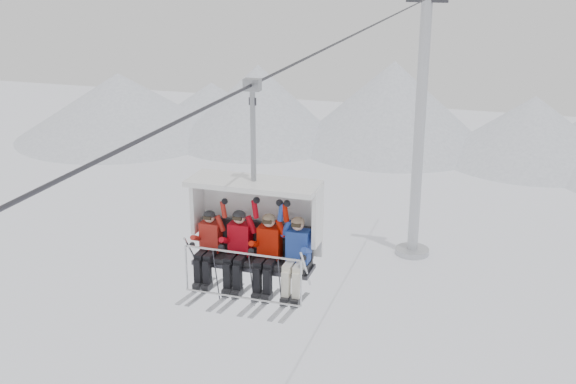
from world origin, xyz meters
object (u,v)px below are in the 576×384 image
(chairlift_carrier, at_px, (257,220))
(skier_center_left, at_px, (238,247))
(lift_tower_right, at_px, (418,150))
(skier_center_right, at_px, (268,250))
(skier_far_right, at_px, (296,254))
(skier_far_left, at_px, (209,244))

(chairlift_carrier, bearing_deg, skier_center_left, -131.51)
(lift_tower_right, relative_size, skier_center_left, 7.99)
(skier_center_right, bearing_deg, chairlift_carrier, 136.90)
(skier_center_right, bearing_deg, skier_center_left, 180.00)
(lift_tower_right, relative_size, skier_center_right, 7.99)
(lift_tower_right, height_order, skier_center_right, lift_tower_right)
(chairlift_carrier, relative_size, skier_far_right, 2.36)
(skier_center_left, distance_m, skier_center_right, 0.59)
(lift_tower_right, xyz_separation_m, skier_center_right, (0.32, -24.27, 4.44))
(lift_tower_right, xyz_separation_m, skier_far_left, (-0.88, -24.28, 4.41))
(chairlift_carrier, relative_size, skier_far_left, 2.36)
(chairlift_carrier, height_order, skier_center_right, chairlift_carrier)
(lift_tower_right, relative_size, skier_far_left, 7.99)
(skier_center_right, height_order, skier_far_right, same)
(lift_tower_right, bearing_deg, chairlift_carrier, -90.00)
(chairlift_carrier, bearing_deg, lift_tower_right, 90.00)
(skier_far_right, bearing_deg, skier_far_left, -179.71)
(skier_center_right, bearing_deg, skier_far_left, -179.57)
(lift_tower_right, distance_m, skier_center_right, 24.67)
(skier_far_right, bearing_deg, skier_center_left, 180.00)
(skier_far_left, bearing_deg, skier_far_right, 0.29)
(skier_far_left, xyz_separation_m, skier_center_left, (0.61, 0.01, 0.03))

